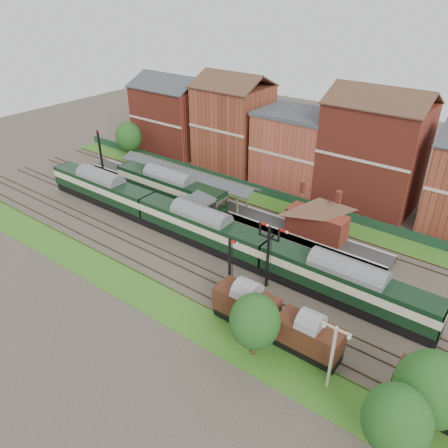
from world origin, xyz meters
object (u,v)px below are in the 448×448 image
Objects in this scene: goods_van_a at (246,305)px; semaphore_bracket at (268,253)px; platform_railcar at (170,187)px; dmu_train at (201,227)px; signal_box at (199,208)px.

semaphore_bracket is at bearing 103.70° from goods_van_a.
platform_railcar is 3.08× the size of goods_van_a.
dmu_train reaches higher than goods_van_a.
platform_railcar is 29.61m from goods_van_a.
platform_railcar is at bearing 159.31° from signal_box.
signal_box is 0.90× the size of goods_van_a.
semaphore_bracket is 0.40× the size of platform_railcar.
platform_railcar reaches higher than dmu_train.
semaphore_bracket is 12.25m from dmu_train.
platform_railcar is (-11.81, 6.50, 0.04)m from dmu_train.
dmu_train is at bearing 146.15° from goods_van_a.
signal_box is 4.59m from dmu_train.
dmu_train is at bearing -45.41° from signal_box.
dmu_train is 9.10× the size of goods_van_a.
platform_railcar reaches higher than goods_van_a.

